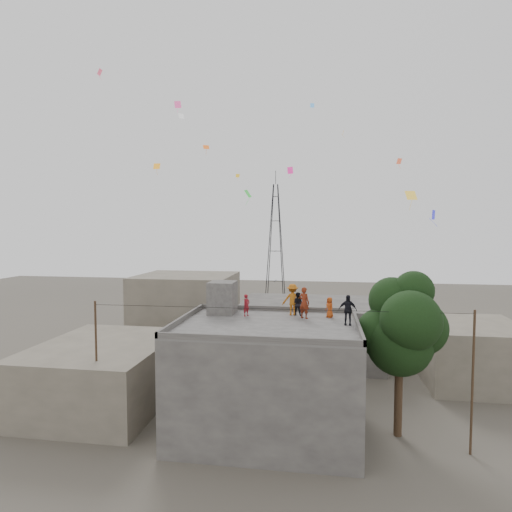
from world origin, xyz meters
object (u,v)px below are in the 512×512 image
Objects in this scene: tree at (403,326)px; person_red_adult at (304,303)px; stair_head_box at (222,297)px; person_dark_adult at (348,310)px; transmission_tower at (275,245)px.

tree reaches higher than person_red_adult.
stair_head_box is 5.21m from person_red_adult.
stair_head_box is 0.22× the size of tree.
stair_head_box is at bearing 167.86° from person_dark_adult.
tree is 5.63m from person_red_adult.
transmission_tower is at bearing 105.65° from person_dark_adult.
transmission_tower is at bearing 91.23° from stair_head_box.
tree reaches higher than stair_head_box.
person_dark_adult is (-2.97, -0.15, 0.84)m from tree.
person_dark_adult is (8.40, -39.55, -2.13)m from transmission_tower.
person_dark_adult is at bearing -15.80° from stair_head_box.
tree is at bearing -10.74° from stair_head_box.
stair_head_box is 1.07× the size of person_red_adult.
stair_head_box is 7.90m from person_dark_adult.
tree is at bearing 6.48° from person_dark_adult.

